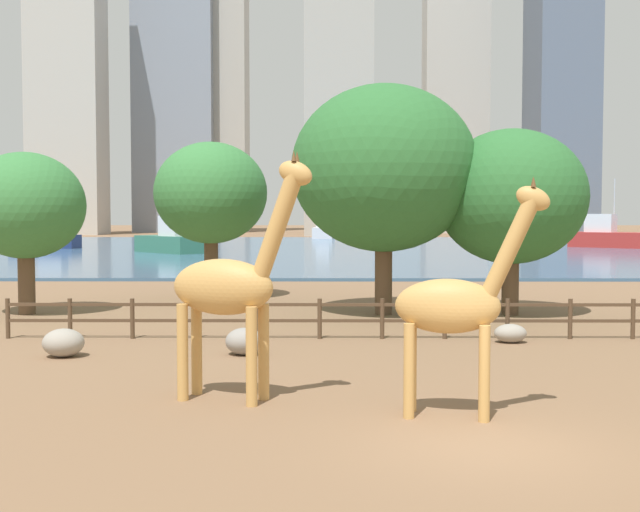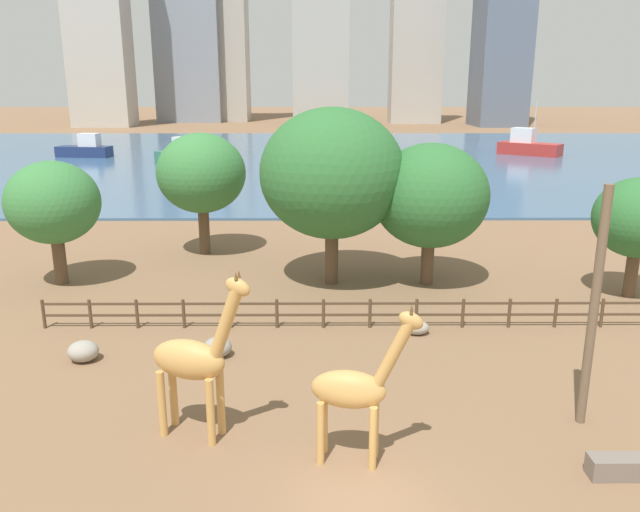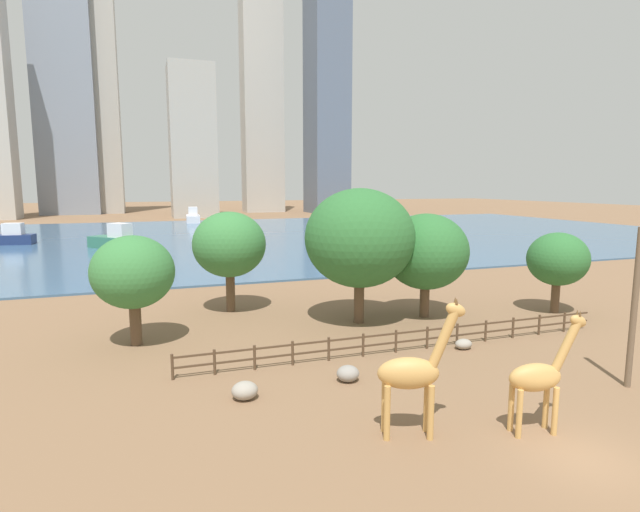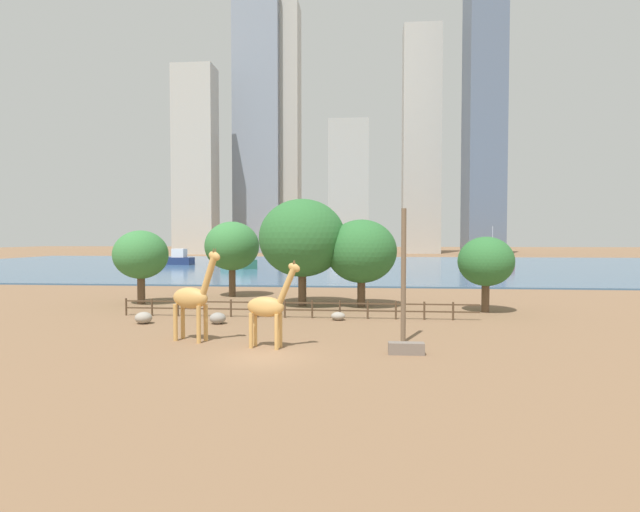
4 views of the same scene
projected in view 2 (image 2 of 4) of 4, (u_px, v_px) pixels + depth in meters
name	position (u px, v px, depth m)	size (l,w,h in m)	color
ground_plane	(325.00, 155.00, 92.66)	(400.00, 400.00, 0.00)	brown
harbor_water	(325.00, 157.00, 89.74)	(180.00, 86.00, 0.20)	#3D6084
giraffe_tall	(194.00, 360.00, 18.17)	(3.30, 1.65, 5.32)	tan
giraffe_companion	(355.00, 389.00, 16.95)	(3.10, 1.20, 4.73)	tan
utility_pole	(594.00, 309.00, 18.57)	(0.28, 0.28, 7.51)	brown
boulder_near_fence	(417.00, 328.00, 26.33)	(1.01, 0.78, 0.59)	gray
boulder_by_pole	(83.00, 351.00, 23.75)	(1.16, 1.07, 0.80)	gray
boulder_small	(218.00, 347.00, 24.15)	(1.10, 1.03, 0.77)	gray
feeding_trough	(622.00, 467.00, 16.74)	(1.80, 0.60, 0.60)	#72665B
enclosure_fence	(335.00, 311.00, 26.92)	(26.12, 0.14, 1.30)	#4C3826
tree_left_large	(639.00, 218.00, 30.06)	(4.31, 4.31, 5.94)	brown
tree_center_broad	(332.00, 174.00, 31.66)	(7.39, 7.39, 9.16)	brown
tree_right_tall	(201.00, 174.00, 37.68)	(5.36, 5.36, 7.44)	brown
tree_left_small	(430.00, 196.00, 31.88)	(5.95, 5.95, 7.39)	brown
tree_right_small	(53.00, 203.00, 31.96)	(4.73, 4.73, 6.49)	brown
boat_ferry	(183.00, 156.00, 78.26)	(7.95, 8.12, 3.68)	#337259
boat_sailboat	(528.00, 146.00, 90.99)	(8.82, 7.91, 7.88)	#B22D28
boat_tug	(85.00, 149.00, 88.46)	(7.78, 3.60, 3.30)	navy
boat_barge	(308.00, 129.00, 124.56)	(3.66, 8.83, 3.81)	silver
skyline_block_central	(321.00, 33.00, 142.80)	(12.64, 12.46, 42.82)	#ADA89E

